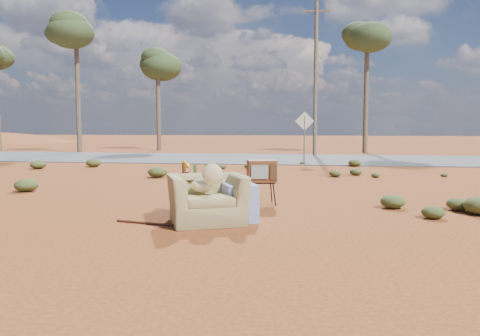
# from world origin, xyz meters

# --- Properties ---
(ground) EXTENTS (140.00, 140.00, 0.00)m
(ground) POSITION_xyz_m (0.00, 0.00, 0.00)
(ground) COLOR brown
(ground) RESTS_ON ground
(highway) EXTENTS (140.00, 7.00, 0.04)m
(highway) POSITION_xyz_m (0.00, 15.00, 0.02)
(highway) COLOR #565659
(highway) RESTS_ON ground
(armchair) EXTENTS (1.60, 1.40, 1.08)m
(armchair) POSITION_xyz_m (0.08, 0.06, 0.50)
(armchair) COLOR #92824F
(armchair) RESTS_ON ground
(tv_unit) EXTENTS (0.66, 0.58, 0.91)m
(tv_unit) POSITION_xyz_m (0.71, 1.94, 0.68)
(tv_unit) COLOR black
(tv_unit) RESTS_ON ground
(side_table) EXTENTS (0.62, 0.62, 0.97)m
(side_table) POSITION_xyz_m (-0.48, 0.51, 0.71)
(side_table) COLOR #3C2415
(side_table) RESTS_ON ground
(rusty_bar) EXTENTS (1.53, 0.40, 0.04)m
(rusty_bar) POSITION_xyz_m (-0.76, -0.32, 0.02)
(rusty_bar) COLOR #522816
(rusty_bar) RESTS_ON ground
(road_sign) EXTENTS (0.78, 0.06, 2.19)m
(road_sign) POSITION_xyz_m (1.50, 12.00, 1.50)
(road_sign) COLOR brown
(road_sign) RESTS_ON ground
(eucalyptus_left) EXTENTS (3.20, 3.20, 8.10)m
(eucalyptus_left) POSITION_xyz_m (-12.00, 19.00, 6.92)
(eucalyptus_left) COLOR brown
(eucalyptus_left) RESTS_ON ground
(eucalyptus_near_left) EXTENTS (3.20, 3.20, 6.60)m
(eucalyptus_near_left) POSITION_xyz_m (-8.00, 22.00, 5.45)
(eucalyptus_near_left) COLOR brown
(eucalyptus_near_left) RESTS_ON ground
(eucalyptus_center) EXTENTS (3.20, 3.20, 7.60)m
(eucalyptus_center) POSITION_xyz_m (5.00, 21.00, 6.43)
(eucalyptus_center) COLOR brown
(eucalyptus_center) RESTS_ON ground
(utility_pole_center) EXTENTS (1.40, 0.20, 8.00)m
(utility_pole_center) POSITION_xyz_m (2.00, 17.50, 4.15)
(utility_pole_center) COLOR brown
(utility_pole_center) RESTS_ON ground
(scrub_patch) EXTENTS (17.49, 8.07, 0.33)m
(scrub_patch) POSITION_xyz_m (-0.82, 4.41, 0.14)
(scrub_patch) COLOR #3E4C21
(scrub_patch) RESTS_ON ground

